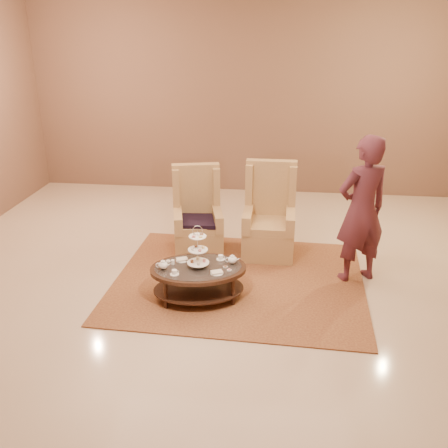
# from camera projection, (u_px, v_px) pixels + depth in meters

# --- Properties ---
(ground) EXTENTS (8.00, 8.00, 0.00)m
(ground) POSITION_uv_depth(u_px,v_px,m) (222.00, 294.00, 5.98)
(ground) COLOR beige
(ground) RESTS_ON ground
(ceiling) EXTENTS (8.00, 8.00, 0.02)m
(ceiling) POSITION_uv_depth(u_px,v_px,m) (222.00, 294.00, 5.98)
(ceiling) COLOR silver
(ceiling) RESTS_ON ground
(wall_back) EXTENTS (8.00, 0.04, 3.50)m
(wall_back) POSITION_uv_depth(u_px,v_px,m) (248.00, 98.00, 9.00)
(wall_back) COLOR brown
(wall_back) RESTS_ON ground
(rug) EXTENTS (3.16, 2.67, 0.02)m
(rug) POSITION_uv_depth(u_px,v_px,m) (239.00, 280.00, 6.27)
(rug) COLOR #9B6637
(rug) RESTS_ON ground
(tea_table) EXTENTS (1.24, 0.98, 0.93)m
(tea_table) POSITION_uv_depth(u_px,v_px,m) (198.00, 273.00, 5.76)
(tea_table) COLOR black
(tea_table) RESTS_ON ground
(armchair_left) EXTENTS (0.79, 0.81, 1.21)m
(armchair_left) POSITION_uv_depth(u_px,v_px,m) (197.00, 223.00, 6.97)
(armchair_left) COLOR tan
(armchair_left) RESTS_ON ground
(armchair_right) EXTENTS (0.70, 0.72, 1.28)m
(armchair_right) POSITION_uv_depth(u_px,v_px,m) (269.00, 224.00, 6.90)
(armchair_right) COLOR tan
(armchair_right) RESTS_ON ground
(person) EXTENTS (0.80, 0.69, 1.84)m
(person) POSITION_uv_depth(u_px,v_px,m) (362.00, 210.00, 5.99)
(person) COLOR #52232D
(person) RESTS_ON ground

